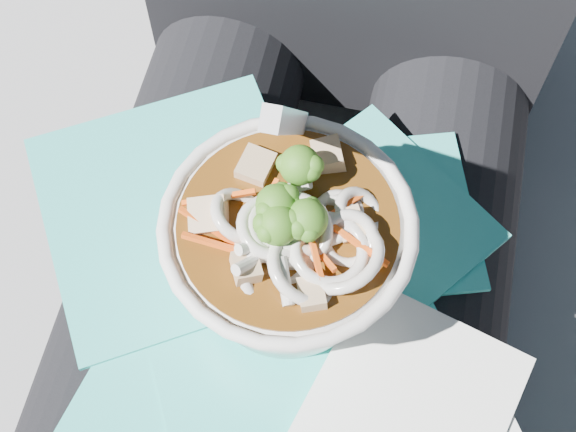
% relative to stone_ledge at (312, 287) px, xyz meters
% --- Properties ---
extents(stone_ledge, '(1.06, 0.63, 0.44)m').
position_rel_stone_ledge_xyz_m(stone_ledge, '(0.00, 0.00, 0.00)').
color(stone_ledge, gray).
rests_on(stone_ledge, ground).
extents(lap, '(0.34, 0.48, 0.14)m').
position_rel_stone_ledge_xyz_m(lap, '(0.00, -0.15, 0.29)').
color(lap, black).
rests_on(lap, stone_ledge).
extents(person_body, '(0.34, 0.94, 0.98)m').
position_rel_stone_ledge_xyz_m(person_body, '(-0.00, -0.06, 0.32)').
color(person_body, black).
rests_on(person_body, ground).
extents(plastic_bag, '(0.42, 0.40, 0.01)m').
position_rel_stone_ledge_xyz_m(plastic_bag, '(0.01, -0.18, 0.37)').
color(plastic_bag, '#2DBDB3').
rests_on(plastic_bag, lap).
extents(napkins, '(0.17, 0.19, 0.01)m').
position_rel_stone_ledge_xyz_m(napkins, '(0.11, -0.23, 0.38)').
color(napkins, white).
rests_on(napkins, plastic_bag).
extents(udon_bowl, '(0.19, 0.19, 0.20)m').
position_rel_stone_ledge_xyz_m(udon_bowl, '(0.00, -0.15, 0.43)').
color(udon_bowl, white).
rests_on(udon_bowl, plastic_bag).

